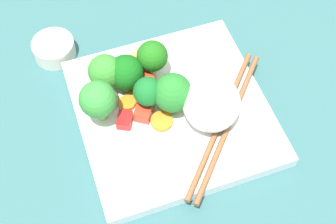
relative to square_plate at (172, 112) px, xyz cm
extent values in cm
cube|color=#305D5F|center=(0.00, 0.00, -1.98)|extent=(110.00, 110.00, 2.00)
cube|color=white|center=(0.00, 0.00, 0.00)|extent=(25.46, 25.46, 1.95)
ellipsoid|color=white|center=(4.22, -2.94, 4.14)|extent=(10.48, 10.66, 6.32)
cylinder|color=#71A749|center=(-4.52, 5.28, 1.79)|extent=(2.35, 2.28, 1.90)
sphere|color=#115C15|center=(-4.58, 5.41, 4.34)|extent=(4.74, 4.74, 4.74)
cylinder|color=#6B9F4E|center=(-0.67, 6.35, 2.21)|extent=(1.88, 1.98, 2.62)
sphere|color=#1D6717|center=(-0.55, 6.20, 5.06)|extent=(4.24, 4.24, 4.24)
cylinder|color=#619B4A|center=(0.24, -0.27, 1.95)|extent=(2.76, 2.76, 2.27)
sphere|color=#24742A|center=(-0.05, -0.11, 4.63)|extent=(5.13, 5.13, 5.13)
cylinder|color=#64A342|center=(-2.80, 1.34, 2.27)|extent=(1.65, 1.81, 2.73)
sphere|color=#166526|center=(-2.94, 1.17, 4.81)|extent=(3.83, 3.83, 3.83)
cylinder|color=#72AE54|center=(-7.00, 6.08, 2.16)|extent=(1.79, 1.43, 2.55)
sphere|color=#35842E|center=(-7.12, 6.28, 4.62)|extent=(4.62, 4.62, 4.62)
cylinder|color=#7FC159|center=(-9.04, 1.84, 2.47)|extent=(1.97, 1.92, 3.09)
sphere|color=#338736|center=(-9.34, 1.61, 5.72)|extent=(4.78, 4.78, 4.78)
cylinder|color=orange|center=(-2.12, -1.69, 1.35)|extent=(3.01, 3.01, 0.74)
cylinder|color=orange|center=(-3.66, 7.51, 1.36)|extent=(4.12, 4.12, 0.78)
cylinder|color=orange|center=(-5.47, 2.62, 1.33)|extent=(2.86, 2.86, 0.71)
cylinder|color=orange|center=(1.14, 1.99, 1.32)|extent=(3.26, 3.26, 0.69)
cylinder|color=orange|center=(-3.54, 3.27, 1.18)|extent=(3.44, 3.44, 0.41)
cylinder|color=orange|center=(-0.77, 3.47, 1.19)|extent=(2.95, 2.95, 0.42)
cube|color=red|center=(-6.66, -0.24, 1.65)|extent=(2.72, 2.96, 1.35)
cube|color=red|center=(-2.32, 4.89, 2.09)|extent=(2.67, 2.76, 2.23)
cube|color=red|center=(-4.13, -0.19, 1.85)|extent=(2.86, 2.84, 1.76)
ellipsoid|color=tan|center=(-1.57, 8.38, 2.16)|extent=(4.26, 4.40, 2.38)
ellipsoid|color=tan|center=(-7.81, 3.84, 1.97)|extent=(3.86, 4.03, 1.98)
cylinder|color=brown|center=(5.96, -5.19, 1.36)|extent=(17.05, 18.02, 0.77)
cylinder|color=brown|center=(5.12, -4.40, 1.36)|extent=(17.05, 18.02, 0.77)
cylinder|color=silver|center=(-12.57, 16.14, 0.37)|extent=(6.14, 6.14, 2.70)
camera|label=1|loc=(-12.44, -31.81, 54.60)|focal=50.61mm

